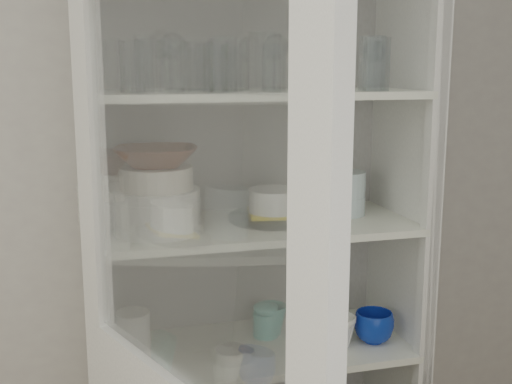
{
  "coord_description": "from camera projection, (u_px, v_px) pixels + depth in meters",
  "views": [
    {
      "loc": [
        -0.3,
        -0.57,
        1.73
      ],
      "look_at": [
        0.2,
        1.27,
        1.35
      ],
      "focal_mm": 45.0,
      "sensor_mm": 36.0,
      "label": 1
    }
  ],
  "objects": [
    {
      "name": "wall_back",
      "position": [
        180.0,
        198.0,
        2.12
      ],
      "size": [
        3.6,
        0.02,
        2.6
      ],
      "primitive_type": "cube",
      "color": "beige",
      "rests_on": "ground"
    },
    {
      "name": "pantry_cabinet",
      "position": [
        251.0,
        313.0,
        2.09
      ],
      "size": [
        1.0,
        0.45,
        2.1
      ],
      "color": "beige",
      "rests_on": "floor"
    },
    {
      "name": "tumbler_0",
      "position": [
        132.0,
        67.0,
        1.68
      ],
      "size": [
        0.09,
        0.09,
        0.13
      ],
      "primitive_type": "cylinder",
      "rotation": [
        0.0,
        0.0,
        0.41
      ],
      "color": "silver",
      "rests_on": "shelf_glass"
    },
    {
      "name": "tumbler_1",
      "position": [
        171.0,
        66.0,
        1.68
      ],
      "size": [
        0.08,
        0.08,
        0.14
      ],
      "primitive_type": "cylinder",
      "rotation": [
        0.0,
        0.0,
        0.21
      ],
      "color": "silver",
      "rests_on": "shelf_glass"
    },
    {
      "name": "tumbler_2",
      "position": [
        200.0,
        67.0,
        1.68
      ],
      "size": [
        0.08,
        0.08,
        0.13
      ],
      "primitive_type": "cylinder",
      "rotation": [
        0.0,
        0.0,
        -0.17
      ],
      "color": "silver",
      "rests_on": "shelf_glass"
    },
    {
      "name": "tumbler_3",
      "position": [
        216.0,
        68.0,
        1.72
      ],
      "size": [
        0.08,
        0.08,
        0.13
      ],
      "primitive_type": "cylinder",
      "rotation": [
        0.0,
        0.0,
        0.22
      ],
      "color": "silver",
      "rests_on": "shelf_glass"
    },
    {
      "name": "tumbler_4",
      "position": [
        274.0,
        68.0,
        1.78
      ],
      "size": [
        0.08,
        0.08,
        0.13
      ],
      "primitive_type": "cylinder",
      "rotation": [
        0.0,
        0.0,
        -0.23
      ],
      "color": "silver",
      "rests_on": "shelf_glass"
    },
    {
      "name": "tumbler_5",
      "position": [
        372.0,
        64.0,
        1.82
      ],
      "size": [
        0.1,
        0.1,
        0.15
      ],
      "primitive_type": "cylinder",
      "rotation": [
        0.0,
        0.0,
        0.38
      ],
      "color": "silver",
      "rests_on": "shelf_glass"
    },
    {
      "name": "tumbler_6",
      "position": [
        377.0,
        64.0,
        1.8
      ],
      "size": [
        0.08,
        0.08,
        0.15
      ],
      "primitive_type": "cylinder",
      "rotation": [
        0.0,
        0.0,
        -0.13
      ],
      "color": "silver",
      "rests_on": "shelf_glass"
    },
    {
      "name": "tumbler_7",
      "position": [
        147.0,
        66.0,
        1.77
      ],
      "size": [
        0.09,
        0.09,
        0.14
      ],
      "primitive_type": "cylinder",
      "rotation": [
        0.0,
        0.0,
        -0.29
      ],
      "color": "silver",
      "rests_on": "shelf_glass"
    },
    {
      "name": "tumbler_8",
      "position": [
        204.0,
        69.0,
        1.83
      ],
      "size": [
        0.08,
        0.08,
        0.12
      ],
      "primitive_type": "cylinder",
      "rotation": [
        0.0,
        0.0,
        -0.3
      ],
      "color": "silver",
      "rests_on": "shelf_glass"
    },
    {
      "name": "tumbler_9",
      "position": [
        193.0,
        67.0,
        1.82
      ],
      "size": [
        0.09,
        0.09,
        0.14
      ],
      "primitive_type": "cylinder",
      "rotation": [
        0.0,
        0.0,
        -0.39
      ],
      "color": "silver",
      "rests_on": "shelf_glass"
    },
    {
      "name": "tumbler_10",
      "position": [
        237.0,
        65.0,
        1.86
      ],
      "size": [
        0.09,
        0.09,
        0.14
      ],
      "primitive_type": "cylinder",
      "rotation": [
        0.0,
        0.0,
        0.24
      ],
      "color": "silver",
      "rests_on": "shelf_glass"
    },
    {
      "name": "tumbler_11",
      "position": [
        334.0,
        65.0,
        1.91
      ],
      "size": [
        0.09,
        0.09,
        0.14
      ],
      "primitive_type": "cylinder",
      "rotation": [
        0.0,
        0.0,
        -0.42
      ],
      "color": "silver",
      "rests_on": "shelf_glass"
    },
    {
      "name": "goblet_0",
      "position": [
        185.0,
        64.0,
        1.94
      ],
      "size": [
        0.07,
        0.07,
        0.15
      ],
      "primitive_type": null,
      "color": "silver",
      "rests_on": "shelf_glass"
    },
    {
      "name": "goblet_1",
      "position": [
        173.0,
        59.0,
        1.92
      ],
      "size": [
        0.08,
        0.08,
        0.18
      ],
      "primitive_type": null,
      "color": "silver",
      "rests_on": "shelf_glass"
    },
    {
      "name": "goblet_2",
      "position": [
        276.0,
        59.0,
        2.01
      ],
      "size": [
        0.08,
        0.08,
        0.18
      ],
      "primitive_type": null,
      "color": "silver",
      "rests_on": "shelf_glass"
    },
    {
      "name": "goblet_3",
      "position": [
        373.0,
        62.0,
        2.05
      ],
      "size": [
        0.07,
        0.07,
        0.16
      ],
      "primitive_type": null,
      "color": "silver",
      "rests_on": "shelf_glass"
    },
    {
      "name": "plate_stack_front",
      "position": [
        157.0,
        211.0,
        1.84
      ],
      "size": [
        0.25,
        0.25,
        0.13
      ],
      "primitive_type": "cylinder",
      "color": "white",
      "rests_on": "shelf_plates"
    },
    {
      "name": "plate_stack_back",
      "position": [
        117.0,
        203.0,
        1.97
      ],
      "size": [
        0.23,
        0.23,
        0.11
      ],
      "primitive_type": "cylinder",
      "color": "white",
      "rests_on": "shelf_plates"
    },
    {
      "name": "cream_bowl",
      "position": [
        156.0,
        178.0,
        1.82
      ],
      "size": [
        0.27,
        0.27,
        0.06
      ],
      "primitive_type": "cylinder",
      "rotation": [
        0.0,
        0.0,
        -0.36
      ],
      "color": "white",
      "rests_on": "plate_stack_front"
    },
    {
      "name": "terracotta_bowl",
      "position": [
        156.0,
        157.0,
        1.81
      ],
      "size": [
        0.27,
        0.27,
        0.06
      ],
      "primitive_type": "imported",
      "rotation": [
        0.0,
        0.0,
        -0.15
      ],
      "color": "#522414",
      "rests_on": "cream_bowl"
    },
    {
      "name": "glass_platter",
      "position": [
        274.0,
        217.0,
        1.99
      ],
      "size": [
        0.35,
        0.35,
        0.02
      ],
      "primitive_type": "cylinder",
      "rotation": [
        0.0,
        0.0,
        0.28
      ],
      "color": "silver",
      "rests_on": "shelf_plates"
    },
    {
      "name": "yellow_trivet",
      "position": [
        274.0,
        213.0,
        1.99
      ],
      "size": [
        0.18,
        0.18,
        0.01
      ],
      "primitive_type": "cube",
      "rotation": [
        0.0,
        0.0,
        -0.17
      ],
      "color": "yellow",
      "rests_on": "glass_platter"
    },
    {
      "name": "white_ramekin",
      "position": [
        274.0,
        200.0,
        1.98
      ],
      "size": [
        0.21,
        0.21,
        0.07
      ],
      "primitive_type": "cylinder",
      "rotation": [
        0.0,
        0.0,
        -0.38
      ],
      "color": "white",
      "rests_on": "yellow_trivet"
    },
    {
      "name": "grey_bowl_stack",
      "position": [
        343.0,
        193.0,
        2.05
      ],
      "size": [
        0.14,
        0.14,
        0.14
      ],
      "primitive_type": "cylinder",
      "color": "silver",
      "rests_on": "shelf_plates"
    },
    {
      "name": "mug_blue",
      "position": [
        374.0,
        327.0,
        2.05
      ],
      "size": [
        0.13,
        0.13,
        0.1
      ],
      "primitive_type": "imported",
      "rotation": [
        0.0,
        0.0,
        -0.01
      ],
      "color": "#092E97",
      "rests_on": "shelf_mugs"
    },
    {
      "name": "mug_teal",
      "position": [
        271.0,
        320.0,
        2.11
      ],
      "size": [
        0.11,
        0.11,
        0.1
      ],
      "primitive_type": "imported",
      "rotation": [
        0.0,
        0.0,
        -0.01
      ],
      "color": "#1D7367",
      "rests_on": "shelf_mugs"
    },
    {
      "name": "mug_white",
      "position": [
        339.0,
        331.0,
        2.01
      ],
      "size": [
        0.12,
        0.12,
        0.1
      ],
      "primitive_type": "imported",
      "rotation": [
        0.0,
        0.0,
        0.15
      ],
      "color": "white",
      "rests_on": "shelf_mugs"
    },
    {
      "name": "teal_jar",
      "position": [
        266.0,
        322.0,
        2.09
      ],
      "size": [
        0.08,
        0.08,
        0.1
      ],
      "color": "#1D7367",
      "rests_on": "shelf_mugs"
    },
    {
      "name": "measuring_cups",
      "position": [
        232.0,
        355.0,
        1.92
      ],
      "size": [
        0.1,
        0.1,
        0.04
      ],
      "primitive_type": "cylinder",
      "color": "silver",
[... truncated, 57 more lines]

